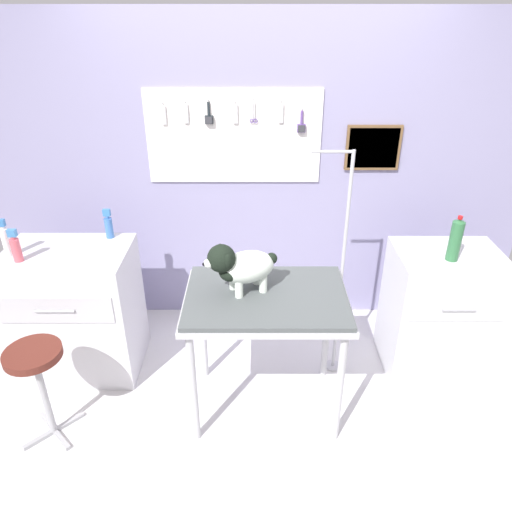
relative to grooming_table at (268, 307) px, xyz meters
The scene contains 12 objects.
ground 0.80m from the grooming_table, 99.19° to the right, with size 4.40×4.00×0.04m, color silver.
rear_wall_panel 1.16m from the grooming_table, 91.56° to the left, with size 4.00×0.11×2.30m.
grooming_table is the anchor object (origin of this frame).
grooming_arm 0.60m from the grooming_table, 36.13° to the left, with size 0.30×0.11×1.58m.
dog 0.30m from the grooming_table, 168.92° to the left, with size 0.43×0.30×0.32m.
counter_left 1.37m from the grooming_table, 162.99° to the left, with size 0.80×0.58×0.91m.
cabinet_right 1.29m from the grooming_table, 18.70° to the left, with size 0.68×0.54×0.89m.
stool 1.33m from the grooming_table, 169.42° to the right, with size 0.31×0.31×0.63m.
spray_bottle_tall 1.23m from the grooming_table, 149.89° to the left, with size 0.05×0.05×0.20m.
conditioner_bottle 1.66m from the grooming_table, 167.97° to the left, with size 0.05×0.05×0.25m.
detangler_spray 1.56m from the grooming_table, 169.74° to the left, with size 0.06×0.06×0.21m.
soda_bottle 1.24m from the grooming_table, 15.69° to the left, with size 0.08×0.08×0.30m.
Camera 1 is at (-0.03, -2.09, 2.31)m, focal length 33.30 mm.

